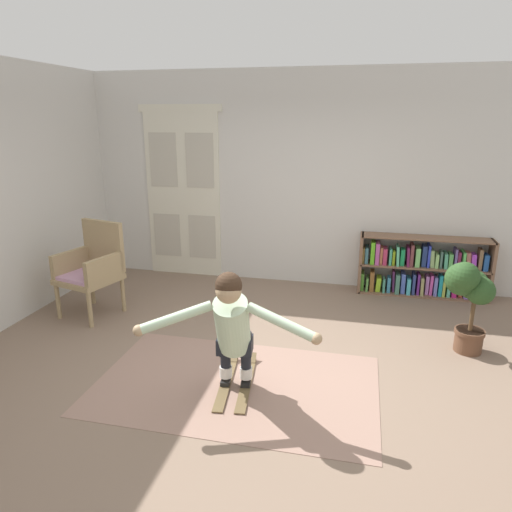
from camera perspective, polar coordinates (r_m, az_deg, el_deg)
ground_plane at (r=4.48m, az=0.18°, el=-13.87°), size 7.20×7.20×0.00m
back_wall at (r=6.47m, az=5.35°, el=9.24°), size 6.00×0.10×2.90m
double_door at (r=6.88m, az=-8.91°, el=7.69°), size 1.22×0.05×2.45m
rug at (r=4.28m, az=-2.45°, el=-15.42°), size 2.47×1.53×0.01m
bookshelf at (r=6.50m, az=19.60°, el=-1.50°), size 1.66×0.30×0.79m
wicker_chair at (r=5.82m, az=-19.36°, el=-1.23°), size 0.74×0.74×1.10m
potted_plant at (r=5.04m, az=24.66°, el=-4.00°), size 0.47×0.46×0.95m
skis_pair at (r=4.30m, az=-2.39°, el=-14.98°), size 0.38×0.93×0.07m
person_skier at (r=3.81m, az=-2.96°, el=-8.31°), size 1.43×0.71×1.08m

